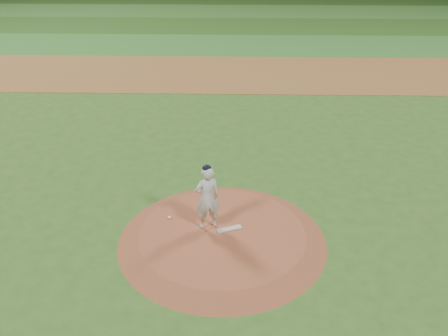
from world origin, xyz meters
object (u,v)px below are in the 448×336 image
object	(u,v)px
pitcher_on_mound	(207,197)
pitchers_mound	(222,237)
rosin_bag	(169,217)
pitching_rubber	(229,229)

from	to	relation	value
pitcher_on_mound	pitchers_mound	bearing A→B (deg)	-34.75
pitchers_mound	rosin_bag	distance (m)	1.61
rosin_bag	pitcher_on_mound	size ratio (longest dim) A/B	0.05
rosin_bag	pitcher_on_mound	world-z (taller)	pitcher_on_mound
pitching_rubber	pitcher_on_mound	xyz separation A→B (m)	(-0.58, 0.11, 0.91)
pitching_rubber	pitcher_on_mound	bearing A→B (deg)	147.72
pitchers_mound	pitcher_on_mound	distance (m)	1.15
pitchers_mound	pitcher_on_mound	bearing A→B (deg)	145.25
pitching_rubber	pitcher_on_mound	size ratio (longest dim) A/B	0.36
pitching_rubber	pitchers_mound	bearing A→B (deg)	-161.19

